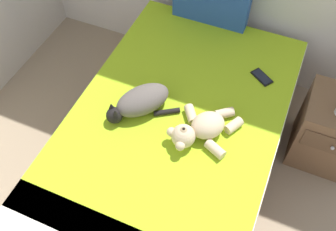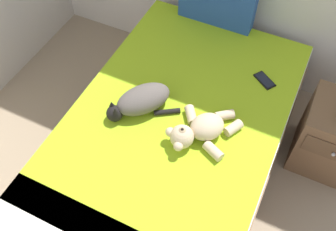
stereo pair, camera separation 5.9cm
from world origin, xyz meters
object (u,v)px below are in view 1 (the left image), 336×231
at_px(nightstand, 331,131).
at_px(bed, 174,143).
at_px(cat, 140,102).
at_px(teddy_bear, 201,129).
at_px(cell_phone, 262,77).

bearing_deg(nightstand, bed, -151.95).
bearing_deg(bed, cat, -176.81).
xyz_separation_m(cat, teddy_bear, (0.40, -0.04, -0.01)).
relative_size(bed, cat, 5.06).
bearing_deg(cat, nightstand, 23.86).
bearing_deg(cat, teddy_bear, -5.32).
distance_m(bed, nightstand, 1.07).
bearing_deg(cell_phone, teddy_bear, -110.56).
xyz_separation_m(bed, cat, (-0.22, -0.01, 0.35)).
distance_m(cell_phone, nightstand, 0.61).
distance_m(bed, teddy_bear, 0.39).
relative_size(bed, teddy_bear, 4.79).
bearing_deg(cat, cell_phone, 41.25).
xyz_separation_m(bed, nightstand, (0.94, 0.50, 0.00)).
relative_size(cat, cell_phone, 2.48).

